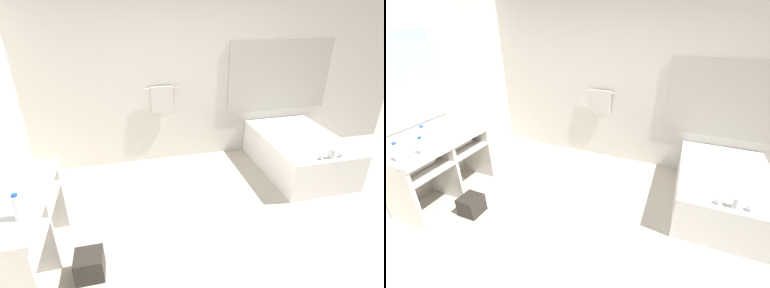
# 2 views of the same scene
# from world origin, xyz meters

# --- Properties ---
(ground_plane) EXTENTS (16.00, 16.00, 0.00)m
(ground_plane) POSITION_xyz_m (0.00, 0.00, 0.00)
(ground_plane) COLOR beige
(ground_plane) RESTS_ON ground
(wall_back_with_blinds) EXTENTS (7.40, 0.13, 2.70)m
(wall_back_with_blinds) POSITION_xyz_m (0.06, 2.23, 1.34)
(wall_back_with_blinds) COLOR silver
(wall_back_with_blinds) RESTS_ON ground_plane
(vanity_counter) EXTENTS (0.64, 1.25, 0.85)m
(vanity_counter) POSITION_xyz_m (-1.87, 0.29, 0.61)
(vanity_counter) COLOR silver
(vanity_counter) RESTS_ON ground_plane
(bathtub) EXTENTS (1.05, 1.55, 0.64)m
(bathtub) POSITION_xyz_m (1.57, 1.42, 0.29)
(bathtub) COLOR white
(bathtub) RESTS_ON ground_plane
(water_bottle_3) EXTENTS (0.07, 0.07, 0.22)m
(water_bottle_3) POSITION_xyz_m (-1.67, -0.04, 0.95)
(water_bottle_3) COLOR white
(water_bottle_3) RESTS_ON vanity_counter
(waste_bin) EXTENTS (0.25, 0.25, 0.24)m
(waste_bin) POSITION_xyz_m (-1.31, 0.11, 0.12)
(waste_bin) COLOR #2D2823
(waste_bin) RESTS_ON ground_plane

